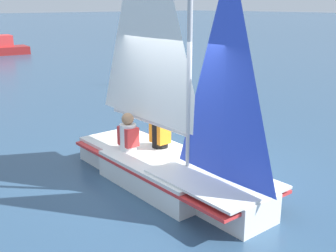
{
  "coord_description": "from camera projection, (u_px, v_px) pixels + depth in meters",
  "views": [
    {
      "loc": [
        -4.45,
        -5.15,
        3.05
      ],
      "look_at": [
        0.0,
        0.0,
        1.06
      ],
      "focal_mm": 45.0,
      "sensor_mm": 36.0,
      "label": 1
    }
  ],
  "objects": [
    {
      "name": "sailor_helm",
      "position": [
        160.0,
        139.0,
        7.83
      ],
      "size": [
        0.31,
        0.35,
        1.16
      ],
      "rotation": [
        0.0,
        0.0,
        4.68
      ],
      "color": "black",
      "rests_on": "ground_plane"
    },
    {
      "name": "sailboat_main",
      "position": [
        167.0,
        144.0,
        7.21
      ],
      "size": [
        1.57,
        4.28,
        5.14
      ],
      "rotation": [
        0.0,
        0.0,
        4.68
      ],
      "color": "white",
      "rests_on": "ground_plane"
    },
    {
      "name": "sailor_crew",
      "position": [
        128.0,
        142.0,
        7.67
      ],
      "size": [
        0.31,
        0.35,
        1.16
      ],
      "rotation": [
        0.0,
        0.0,
        4.68
      ],
      "color": "black",
      "rests_on": "ground_plane"
    },
    {
      "name": "buoy_marker",
      "position": [
        126.0,
        80.0,
        16.17
      ],
      "size": [
        0.56,
        0.56,
        1.34
      ],
      "color": "green",
      "rests_on": "ground_plane"
    },
    {
      "name": "ground_plane",
      "position": [
        168.0,
        184.0,
        7.39
      ],
      "size": [
        260.0,
        260.0,
        0.0
      ],
      "primitive_type": "plane",
      "color": "#2D4C6B"
    }
  ]
}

